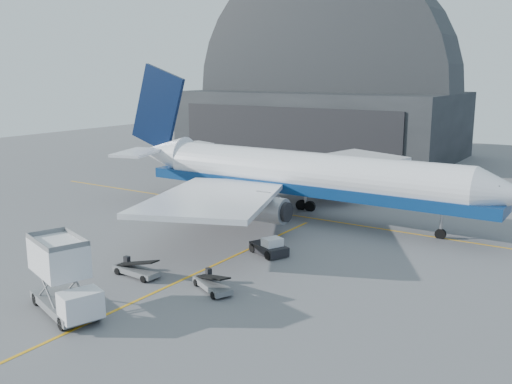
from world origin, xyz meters
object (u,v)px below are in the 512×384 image
Objects in this scene: airliner at (293,174)px; catering_truck at (63,278)px; pushback_tug at (270,248)px; belt_loader_a at (136,270)px; belt_loader_b at (212,284)px.

catering_truck is (0.19, -30.84, -2.29)m from airliner.
belt_loader_a is at bearing -95.66° from pushback_tug.
pushback_tug is 9.45m from belt_loader_b.
belt_loader_a is at bearing 115.96° from catering_truck.
belt_loader_a is 1.04× the size of belt_loader_b.
airliner is at bearing 131.50° from belt_loader_b.
catering_truck reaches higher than pushback_tug.
belt_loader_b is at bearing -74.97° from airliner.
belt_loader_a is (-0.97, 7.53, -1.89)m from catering_truck.
catering_truck reaches higher than belt_loader_a.
airliner reaches higher than belt_loader_a.
belt_loader_a reaches higher than belt_loader_b.
catering_truck is at bearing -98.50° from belt_loader_b.
belt_loader_b is (6.04, -22.48, -4.19)m from airliner.
pushback_tug is at bearing 121.98° from belt_loader_b.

